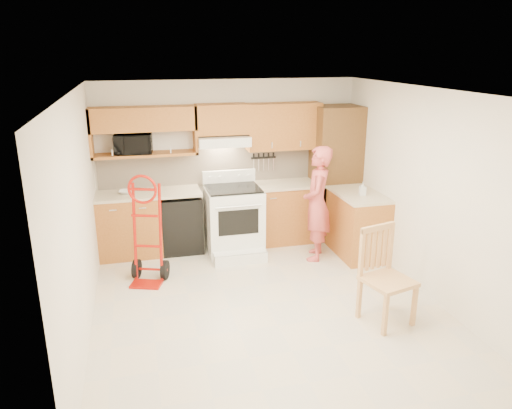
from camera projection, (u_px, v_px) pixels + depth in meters
name	position (u px, v px, depth m)	size (l,w,h in m)	color
floor	(266.00, 305.00, 5.88)	(4.00, 4.50, 0.02)	beige
ceiling	(268.00, 90.00, 5.12)	(4.00, 4.50, 0.02)	white
wall_back	(228.00, 162.00, 7.59)	(4.00, 0.02, 2.50)	#F5E7CD
wall_front	(352.00, 300.00, 3.41)	(4.00, 0.02, 2.50)	#F5E7CD
wall_left	(78.00, 219.00, 5.03)	(0.02, 4.50, 2.50)	#F5E7CD
wall_right	(426.00, 193.00, 5.97)	(0.02, 4.50, 2.50)	#F5E7CD
backsplash	(229.00, 165.00, 7.58)	(3.92, 0.03, 0.55)	beige
lower_cab_left	(130.00, 225.00, 7.19)	(0.90, 0.60, 0.90)	#AF692E
dishwasher	(181.00, 223.00, 7.37)	(0.60, 0.60, 0.85)	black
lower_cab_right	(285.00, 213.00, 7.74)	(1.14, 0.60, 0.90)	#AF692E
countertop_left	(148.00, 193.00, 7.11)	(1.50, 0.63, 0.04)	beige
countertop_right	(285.00, 184.00, 7.60)	(1.14, 0.63, 0.04)	beige
cab_return_right	(357.00, 225.00, 7.20)	(0.60, 1.00, 0.90)	#AF692E
countertop_return	(359.00, 194.00, 7.06)	(0.63, 1.00, 0.04)	beige
pantry_tall	(335.00, 173.00, 7.75)	(0.70, 0.60, 2.10)	#4D3218
upper_cab_left	(143.00, 119.00, 6.92)	(1.50, 0.33, 0.34)	#AF692E
upper_shelf_mw	(146.00, 154.00, 7.07)	(1.50, 0.33, 0.04)	#AF692E
upper_cab_center	(222.00, 119.00, 7.19)	(0.76, 0.33, 0.44)	#AF692E
upper_cab_right	(284.00, 126.00, 7.45)	(1.14, 0.33, 0.70)	#AF692E
range_hood	(223.00, 141.00, 7.22)	(0.76, 0.46, 0.14)	white
knife_strip	(264.00, 161.00, 7.67)	(0.40, 0.05, 0.29)	black
microwave	(133.00, 144.00, 6.99)	(0.52, 0.35, 0.29)	black
range	(235.00, 215.00, 7.18)	(0.80, 1.06, 1.18)	white
person	(317.00, 204.00, 6.95)	(0.60, 0.40, 1.65)	#C64D4C
hand_truck	(146.00, 235.00, 6.24)	(0.51, 0.47, 1.31)	#AF1308
dining_chair	(388.00, 277.00, 5.34)	(0.49, 0.53, 1.08)	tan
soap_bottle	(363.00, 189.00, 6.94)	(0.09, 0.09, 0.19)	white
bowl	(126.00, 192.00, 7.03)	(0.19, 0.19, 0.05)	white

